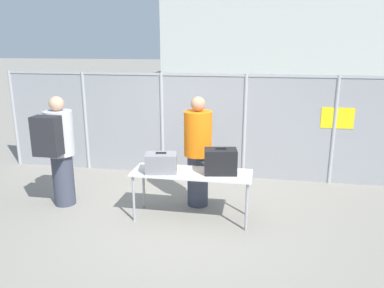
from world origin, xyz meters
The scene contains 9 objects.
ground_plane centered at (0.00, 0.00, 0.00)m, with size 120.00×120.00×0.00m, color gray.
fence_section centered at (0.02, 2.13, 1.10)m, with size 8.56×0.07×2.11m.
inspection_table centered at (0.15, 0.10, 0.70)m, with size 1.84×0.63×0.77m.
suitcase_grey centered at (-0.31, 0.02, 0.91)m, with size 0.53×0.41×0.32m.
suitcase_black centered at (0.59, 0.13, 0.96)m, with size 0.53×0.38×0.40m.
traveler_hooded centered at (-2.09, 0.18, 1.02)m, with size 0.46×0.71×1.86m.
security_worker_near centered at (0.16, 0.63, 0.96)m, with size 0.46×0.46×1.86m.
utility_trailer centered at (0.46, 4.19, 0.41)m, with size 3.85×2.17×0.70m.
distant_hangar centered at (2.28, 24.26, 2.96)m, with size 15.27×10.91×5.91m.
Camera 1 is at (1.13, -5.23, 2.67)m, focal length 35.00 mm.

